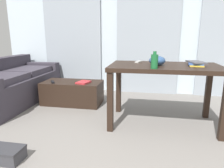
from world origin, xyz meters
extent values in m
plane|color=gray|center=(0.00, 1.10, 0.00)|extent=(7.22, 7.22, 0.00)
cube|color=silver|center=(0.00, 3.01, 1.34)|extent=(6.06, 0.10, 2.69)
cube|color=#99A3AD|center=(-1.55, 2.92, 1.12)|extent=(1.21, 0.03, 2.25)
cube|color=#99A3AD|center=(0.00, 2.92, 1.12)|extent=(1.21, 0.03, 2.25)
cube|color=#38333D|center=(-2.27, 1.89, 0.22)|extent=(0.88, 1.92, 0.45)
cube|color=#38333D|center=(-2.27, 2.75, 0.52)|extent=(0.87, 0.21, 0.15)
cube|color=#3E3944|center=(-2.22, 2.27, 0.50)|extent=(0.63, 0.72, 0.10)
cube|color=black|center=(-1.23, 2.00, 0.19)|extent=(0.99, 0.50, 0.39)
cube|color=black|center=(0.24, 1.43, 0.76)|extent=(1.37, 0.77, 0.05)
cube|color=black|center=(-0.39, 1.10, 0.37)|extent=(0.07, 0.07, 0.74)
cube|color=black|center=(-0.39, 1.76, 0.37)|extent=(0.07, 0.07, 0.74)
cube|color=black|center=(0.88, 1.76, 0.37)|extent=(0.07, 0.07, 0.74)
cylinder|color=#195B2D|center=(0.10, 1.12, 0.86)|extent=(0.08, 0.08, 0.16)
cylinder|color=#195B2D|center=(0.10, 1.12, 0.96)|extent=(0.04, 0.04, 0.03)
ellipsoid|color=#2D4C7A|center=(0.14, 1.39, 0.84)|extent=(0.20, 0.20, 0.12)
cube|color=gold|center=(0.62, 1.46, 0.79)|extent=(0.20, 0.31, 0.01)
cube|color=#33519E|center=(0.61, 1.47, 0.81)|extent=(0.21, 0.29, 0.02)
cube|color=#4C4C51|center=(0.61, 1.46, 0.83)|extent=(0.22, 0.30, 0.02)
cube|color=#B7B7B2|center=(-0.10, 1.63, 0.79)|extent=(0.09, 0.16, 0.02)
cube|color=black|center=(-1.52, 1.88, 0.40)|extent=(0.14, 0.18, 0.02)
cube|color=red|center=(-1.00, 1.93, 0.40)|extent=(0.23, 0.26, 0.03)
cube|color=#38383D|center=(-1.22, 0.32, 0.05)|extent=(0.29, 0.20, 0.11)
cube|color=#313135|center=(-1.22, 0.32, 0.12)|extent=(0.30, 0.20, 0.02)
camera|label=1|loc=(0.04, -1.13, 1.13)|focal=32.02mm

